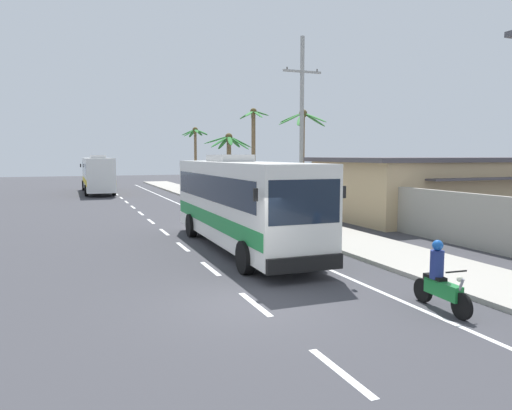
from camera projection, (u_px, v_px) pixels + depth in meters
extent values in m
plane|color=#3A3A3F|center=(254.00, 303.00, 11.83)|extent=(160.00, 160.00, 0.00)
cube|color=#A8A399|center=(309.00, 228.00, 23.55)|extent=(3.20, 90.00, 0.14)
cube|color=white|center=(340.00, 372.00, 8.06)|extent=(0.16, 2.00, 0.01)
cube|color=white|center=(255.00, 304.00, 11.75)|extent=(0.16, 2.00, 0.01)
cube|color=white|center=(210.00, 268.00, 15.43)|extent=(0.16, 2.00, 0.01)
cube|color=white|center=(183.00, 247.00, 19.12)|extent=(0.16, 2.00, 0.01)
cube|color=white|center=(164.00, 232.00, 22.81)|extent=(0.16, 2.00, 0.01)
cube|color=white|center=(151.00, 221.00, 26.49)|extent=(0.16, 2.00, 0.01)
cube|color=white|center=(141.00, 213.00, 30.18)|extent=(0.16, 2.00, 0.01)
cube|color=white|center=(133.00, 207.00, 33.87)|extent=(0.16, 2.00, 0.01)
cube|color=white|center=(127.00, 202.00, 37.55)|extent=(0.16, 2.00, 0.01)
cube|color=white|center=(121.00, 198.00, 41.24)|extent=(0.16, 2.00, 0.01)
cube|color=white|center=(117.00, 194.00, 44.93)|extent=(0.16, 2.00, 0.01)
cube|color=white|center=(113.00, 191.00, 48.61)|extent=(0.16, 2.00, 0.01)
cube|color=white|center=(110.00, 189.00, 52.30)|extent=(0.16, 2.00, 0.01)
cube|color=white|center=(107.00, 187.00, 55.99)|extent=(0.16, 2.00, 0.01)
cube|color=white|center=(216.00, 220.00, 27.00)|extent=(0.14, 70.00, 0.01)
cube|color=#9E998E|center=(334.00, 199.00, 28.53)|extent=(0.24, 60.00, 2.17)
cube|color=silver|center=(240.00, 201.00, 18.59)|extent=(2.54, 11.18, 3.01)
cube|color=#192333|center=(239.00, 187.00, 18.72)|extent=(2.56, 10.29, 0.96)
cube|color=#192333|center=(304.00, 202.00, 13.39)|extent=(2.23, 0.12, 1.27)
cube|color=#1E843D|center=(241.00, 218.00, 18.66)|extent=(2.58, 10.95, 0.54)
cube|color=black|center=(305.00, 264.00, 13.49)|extent=(2.38, 0.19, 0.44)
cube|color=#B7B7B7|center=(229.00, 158.00, 19.71)|extent=(1.36, 2.47, 0.28)
cube|color=black|center=(344.00, 192.00, 14.06)|extent=(0.12, 0.08, 0.36)
cube|color=black|center=(256.00, 195.00, 13.07)|extent=(0.12, 0.08, 0.36)
cylinder|color=black|center=(314.00, 252.00, 15.52)|extent=(0.33, 1.04, 1.04)
cylinder|color=black|center=(245.00, 257.00, 14.68)|extent=(0.33, 1.04, 1.04)
cylinder|color=black|center=(241.00, 223.00, 22.26)|extent=(0.33, 1.04, 1.04)
cylinder|color=black|center=(191.00, 225.00, 21.42)|extent=(0.33, 1.04, 1.04)
cube|color=white|center=(97.00, 174.00, 46.43)|extent=(2.44, 12.00, 3.02)
cube|color=#192333|center=(97.00, 168.00, 46.19)|extent=(2.47, 11.04, 0.97)
cube|color=#192333|center=(94.00, 168.00, 51.90)|extent=(2.24, 0.10, 1.27)
cube|color=yellow|center=(98.00, 181.00, 46.50)|extent=(2.47, 11.76, 0.54)
cube|color=black|center=(95.00, 184.00, 52.16)|extent=(2.38, 0.16, 0.44)
cube|color=#B7B7B7|center=(98.00, 157.00, 44.87)|extent=(1.34, 2.64, 0.28)
cube|color=black|center=(81.00, 166.00, 51.17)|extent=(0.12, 0.08, 0.36)
cube|color=black|center=(108.00, 165.00, 52.19)|extent=(0.12, 0.08, 0.36)
cylinder|color=black|center=(84.00, 185.00, 50.03)|extent=(0.32, 1.04, 1.04)
cylinder|color=black|center=(107.00, 185.00, 50.89)|extent=(0.32, 1.04, 1.04)
cylinder|color=black|center=(86.00, 191.00, 42.80)|extent=(0.32, 1.04, 1.04)
cylinder|color=black|center=(114.00, 190.00, 43.67)|extent=(0.32, 1.04, 1.04)
cylinder|color=black|center=(462.00, 306.00, 10.61)|extent=(0.14, 0.61, 0.60)
cylinder|color=black|center=(423.00, 290.00, 11.90)|extent=(0.16, 0.61, 0.60)
cube|color=#1E7F38|center=(443.00, 289.00, 11.19)|extent=(0.31, 1.11, 0.36)
cube|color=black|center=(435.00, 278.00, 11.45)|extent=(0.28, 0.61, 0.12)
cylinder|color=gray|center=(459.00, 292.00, 10.70)|extent=(0.08, 0.32, 0.67)
cylinder|color=black|center=(456.00, 272.00, 10.75)|extent=(0.56, 0.08, 0.04)
sphere|color=#EAEACC|center=(460.00, 279.00, 10.65)|extent=(0.14, 0.14, 0.14)
cylinder|color=navy|center=(437.00, 265.00, 11.37)|extent=(0.32, 0.32, 0.67)
sphere|color=blue|center=(438.00, 245.00, 11.32)|extent=(0.26, 0.26, 0.26)
cylinder|color=black|center=(226.00, 213.00, 27.96)|extent=(0.14, 0.60, 0.60)
cylinder|color=black|center=(221.00, 210.00, 29.25)|extent=(0.16, 0.61, 0.60)
cube|color=red|center=(224.00, 208.00, 28.53)|extent=(0.31, 1.11, 0.36)
cube|color=black|center=(223.00, 204.00, 28.80)|extent=(0.28, 0.61, 0.12)
cylinder|color=gray|center=(226.00, 208.00, 28.04)|extent=(0.08, 0.32, 0.67)
cylinder|color=black|center=(225.00, 200.00, 28.09)|extent=(0.56, 0.07, 0.04)
sphere|color=#EAEACC|center=(226.00, 203.00, 27.99)|extent=(0.14, 0.14, 0.14)
cylinder|color=gold|center=(223.00, 200.00, 28.72)|extent=(0.32, 0.32, 0.58)
sphere|color=white|center=(223.00, 193.00, 28.67)|extent=(0.26, 0.26, 0.26)
cylinder|color=red|center=(255.00, 202.00, 32.51)|extent=(0.28, 0.28, 0.75)
cylinder|color=#75388E|center=(255.00, 192.00, 32.44)|extent=(0.36, 0.36, 0.59)
sphere|color=tan|center=(255.00, 186.00, 32.40)|extent=(0.23, 0.23, 0.23)
cylinder|color=#9E9E99|center=(302.00, 128.00, 27.73)|extent=(0.24, 0.24, 10.44)
cube|color=#9E9E99|center=(302.00, 72.00, 27.40)|extent=(2.41, 0.12, 0.12)
cylinder|color=#4C4742|center=(287.00, 68.00, 27.04)|extent=(0.08, 0.08, 0.16)
cylinder|color=#4C4742|center=(317.00, 70.00, 27.74)|extent=(0.08, 0.08, 0.16)
cylinder|color=brown|center=(196.00, 161.00, 49.34)|extent=(0.28, 0.28, 6.24)
ellipsoid|color=#28702D|center=(201.00, 132.00, 49.42)|extent=(1.51, 0.64, 0.68)
ellipsoid|color=#28702D|center=(199.00, 133.00, 49.68)|extent=(1.29, 1.29, 0.70)
ellipsoid|color=#28702D|center=(192.00, 133.00, 49.58)|extent=(0.69, 1.42, 0.88)
ellipsoid|color=#28702D|center=(188.00, 132.00, 48.96)|extent=(1.49, 0.73, 0.72)
ellipsoid|color=#28702D|center=(189.00, 133.00, 48.65)|extent=(1.43, 0.71, 0.86)
ellipsoid|color=#28702D|center=(196.00, 131.00, 48.33)|extent=(0.47, 1.53, 0.53)
ellipsoid|color=#28702D|center=(201.00, 132.00, 48.76)|extent=(1.31, 1.28, 0.65)
sphere|color=brown|center=(195.00, 130.00, 49.01)|extent=(0.56, 0.56, 0.56)
cylinder|color=brown|center=(229.00, 170.00, 37.54)|extent=(0.36, 0.36, 5.07)
ellipsoid|color=#28702D|center=(240.00, 142.00, 37.58)|extent=(1.92, 0.52, 1.00)
ellipsoid|color=#28702D|center=(234.00, 142.00, 38.15)|extent=(1.64, 1.57, 0.97)
ellipsoid|color=#28702D|center=(224.00, 143.00, 38.08)|extent=(0.68, 1.88, 1.10)
ellipsoid|color=#28702D|center=(216.00, 140.00, 37.33)|extent=(1.97, 1.12, 0.71)
ellipsoid|color=#28702D|center=(220.00, 142.00, 36.67)|extent=(1.87, 1.10, 1.01)
ellipsoid|color=#28702D|center=(230.00, 141.00, 36.37)|extent=(0.79, 1.98, 0.87)
ellipsoid|color=#28702D|center=(239.00, 143.00, 36.95)|extent=(1.50, 1.58, 1.16)
sphere|color=brown|center=(229.00, 137.00, 37.28)|extent=(0.56, 0.56, 0.56)
cylinder|color=brown|center=(253.00, 155.00, 41.34)|extent=(0.35, 0.35, 7.38)
ellipsoid|color=#3D893D|center=(261.00, 113.00, 41.21)|extent=(1.47, 0.41, 0.50)
ellipsoid|color=#3D893D|center=(253.00, 115.00, 41.64)|extent=(0.77, 1.41, 0.78)
ellipsoid|color=#3D893D|center=(247.00, 115.00, 41.25)|extent=(1.22, 1.23, 0.77)
ellipsoid|color=#3D893D|center=(250.00, 114.00, 40.39)|extent=(1.31, 1.17, 0.69)
ellipsoid|color=#3D893D|center=(258.00, 114.00, 40.45)|extent=(0.67, 1.42, 0.77)
sphere|color=brown|center=(253.00, 111.00, 40.96)|extent=(0.56, 0.56, 0.56)
cylinder|color=brown|center=(303.00, 162.00, 32.73)|extent=(0.25, 0.25, 6.44)
ellipsoid|color=#3D893D|center=(314.00, 120.00, 32.72)|extent=(1.76, 0.41, 1.00)
ellipsoid|color=#3D893D|center=(301.00, 120.00, 33.29)|extent=(0.91, 1.82, 0.90)
ellipsoid|color=#3D893D|center=(291.00, 118.00, 32.92)|extent=(1.37, 1.73, 0.70)
ellipsoid|color=#3D893D|center=(291.00, 119.00, 32.24)|extent=(1.81, 0.62, 0.94)
ellipsoid|color=#3D893D|center=(301.00, 119.00, 31.64)|extent=(1.35, 1.57, 1.06)
ellipsoid|color=#3D893D|center=(315.00, 117.00, 31.91)|extent=(1.31, 1.72, 0.81)
sphere|color=brown|center=(303.00, 114.00, 32.39)|extent=(0.56, 0.56, 0.56)
cube|color=tan|center=(450.00, 189.00, 28.74)|extent=(14.85, 7.52, 3.30)
cube|color=#4C474C|center=(451.00, 159.00, 28.55)|extent=(15.74, 7.97, 0.24)
cube|color=#4C474C|center=(509.00, 178.00, 24.85)|extent=(10.39, 0.80, 0.10)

